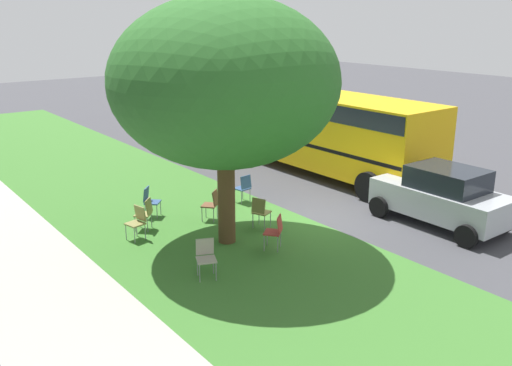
{
  "coord_description": "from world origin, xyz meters",
  "views": [
    {
      "loc": [
        -10.74,
        10.5,
        5.61
      ],
      "look_at": [
        0.7,
        1.72,
        1.23
      ],
      "focal_mm": 39.18,
      "sensor_mm": 36.0,
      "label": 1
    }
  ],
  "objects_px": {
    "chair_5": "(137,220)",
    "chair_7": "(260,210)",
    "chair_3": "(275,230)",
    "school_bus": "(311,122)",
    "chair_2": "(145,212)",
    "chair_0": "(244,186)",
    "chair_6": "(150,200)",
    "street_tree": "(225,83)",
    "parked_car": "(442,196)",
    "chair_1": "(212,203)",
    "chair_4": "(206,255)"
  },
  "relations": [
    {
      "from": "chair_5",
      "to": "chair_6",
      "type": "xyz_separation_m",
      "value": [
        1.3,
        -1.04,
        0.0
      ]
    },
    {
      "from": "chair_2",
      "to": "chair_0",
      "type": "bearing_deg",
      "value": -86.06
    },
    {
      "from": "parked_car",
      "to": "school_bus",
      "type": "relative_size",
      "value": 0.36
    },
    {
      "from": "chair_5",
      "to": "parked_car",
      "type": "xyz_separation_m",
      "value": [
        -4.14,
        -7.1,
        0.32
      ]
    },
    {
      "from": "chair_2",
      "to": "chair_4",
      "type": "relative_size",
      "value": 1.0
    },
    {
      "from": "school_bus",
      "to": "chair_6",
      "type": "bearing_deg",
      "value": 98.48
    },
    {
      "from": "chair_6",
      "to": "parked_car",
      "type": "xyz_separation_m",
      "value": [
        -5.45,
        -6.07,
        0.32
      ]
    },
    {
      "from": "chair_4",
      "to": "chair_5",
      "type": "xyz_separation_m",
      "value": [
        2.92,
        0.22,
        0.0
      ]
    },
    {
      "from": "chair_4",
      "to": "school_bus",
      "type": "xyz_separation_m",
      "value": [
        5.3,
        -8.05,
        1.24
      ]
    },
    {
      "from": "chair_0",
      "to": "chair_3",
      "type": "height_order",
      "value": "same"
    },
    {
      "from": "street_tree",
      "to": "chair_7",
      "type": "distance_m",
      "value": 3.75
    },
    {
      "from": "chair_2",
      "to": "parked_car",
      "type": "xyz_separation_m",
      "value": [
        -4.6,
        -6.64,
        0.32
      ]
    },
    {
      "from": "chair_5",
      "to": "chair_3",
      "type": "bearing_deg",
      "value": -138.1
    },
    {
      "from": "street_tree",
      "to": "school_bus",
      "type": "xyz_separation_m",
      "value": [
        3.92,
        -6.54,
        -2.29
      ]
    },
    {
      "from": "street_tree",
      "to": "chair_5",
      "type": "bearing_deg",
      "value": 48.42
    },
    {
      "from": "street_tree",
      "to": "parked_car",
      "type": "height_order",
      "value": "street_tree"
    },
    {
      "from": "chair_0",
      "to": "chair_6",
      "type": "distance_m",
      "value": 2.94
    },
    {
      "from": "chair_1",
      "to": "chair_2",
      "type": "bearing_deg",
      "value": 75.58
    },
    {
      "from": "chair_2",
      "to": "parked_car",
      "type": "height_order",
      "value": "parked_car"
    },
    {
      "from": "street_tree",
      "to": "chair_7",
      "type": "xyz_separation_m",
      "value": [
        0.2,
        -1.24,
        -3.53
      ]
    },
    {
      "from": "parked_car",
      "to": "chair_4",
      "type": "bearing_deg",
      "value": 79.89
    },
    {
      "from": "chair_1",
      "to": "chair_5",
      "type": "bearing_deg",
      "value": 89.56
    },
    {
      "from": "chair_3",
      "to": "chair_5",
      "type": "distance_m",
      "value": 3.6
    },
    {
      "from": "chair_0",
      "to": "chair_7",
      "type": "height_order",
      "value": "same"
    },
    {
      "from": "chair_3",
      "to": "parked_car",
      "type": "relative_size",
      "value": 0.24
    },
    {
      "from": "chair_0",
      "to": "chair_6",
      "type": "bearing_deg",
      "value": 77.96
    },
    {
      "from": "chair_1",
      "to": "chair_5",
      "type": "xyz_separation_m",
      "value": [
        0.02,
        2.28,
        0.0
      ]
    },
    {
      "from": "chair_3",
      "to": "parked_car",
      "type": "bearing_deg",
      "value": -107.3
    },
    {
      "from": "chair_6",
      "to": "chair_4",
      "type": "bearing_deg",
      "value": 169.09
    },
    {
      "from": "chair_0",
      "to": "school_bus",
      "type": "xyz_separation_m",
      "value": [
        1.69,
        -4.37,
        1.24
      ]
    },
    {
      "from": "chair_0",
      "to": "chair_1",
      "type": "relative_size",
      "value": 1.0
    },
    {
      "from": "chair_4",
      "to": "school_bus",
      "type": "distance_m",
      "value": 9.72
    },
    {
      "from": "chair_1",
      "to": "school_bus",
      "type": "relative_size",
      "value": 0.08
    },
    {
      "from": "chair_1",
      "to": "chair_6",
      "type": "xyz_separation_m",
      "value": [
        1.32,
        1.25,
        0.0
      ]
    },
    {
      "from": "chair_7",
      "to": "school_bus",
      "type": "bearing_deg",
      "value": -54.9
    },
    {
      "from": "chair_3",
      "to": "chair_4",
      "type": "height_order",
      "value": "same"
    },
    {
      "from": "chair_0",
      "to": "chair_1",
      "type": "xyz_separation_m",
      "value": [
        -0.71,
        1.63,
        0.0
      ]
    },
    {
      "from": "chair_7",
      "to": "parked_car",
      "type": "bearing_deg",
      "value": -124.17
    },
    {
      "from": "chair_5",
      "to": "chair_7",
      "type": "height_order",
      "value": "same"
    },
    {
      "from": "chair_7",
      "to": "chair_1",
      "type": "bearing_deg",
      "value": 27.69
    },
    {
      "from": "chair_3",
      "to": "school_bus",
      "type": "bearing_deg",
      "value": -49.25
    },
    {
      "from": "chair_3",
      "to": "chair_7",
      "type": "relative_size",
      "value": 1.0
    },
    {
      "from": "chair_2",
      "to": "chair_5",
      "type": "distance_m",
      "value": 0.65
    },
    {
      "from": "chair_3",
      "to": "school_bus",
      "type": "distance_m",
      "value": 7.85
    },
    {
      "from": "chair_5",
      "to": "chair_2",
      "type": "bearing_deg",
      "value": -45.63
    },
    {
      "from": "school_bus",
      "to": "chair_1",
      "type": "bearing_deg",
      "value": 111.81
    },
    {
      "from": "chair_1",
      "to": "parked_car",
      "type": "bearing_deg",
      "value": -130.56
    },
    {
      "from": "chair_4",
      "to": "chair_6",
      "type": "xyz_separation_m",
      "value": [
        4.22,
        -0.81,
        0.0
      ]
    },
    {
      "from": "chair_5",
      "to": "chair_6",
      "type": "height_order",
      "value": "same"
    },
    {
      "from": "street_tree",
      "to": "chair_3",
      "type": "xyz_separation_m",
      "value": [
        -1.14,
        -0.67,
        -3.53
      ]
    }
  ]
}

